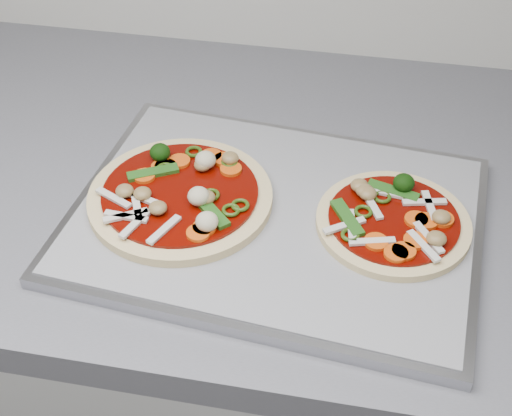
# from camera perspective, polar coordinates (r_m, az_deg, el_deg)

# --- Properties ---
(baking_tray) EXTENTS (0.47, 0.37, 0.01)m
(baking_tray) POSITION_cam_1_polar(r_m,az_deg,el_deg) (0.79, 1.56, -0.86)
(baking_tray) COLOR #95959B
(baking_tray) RESTS_ON countertop
(parchment) EXTENTS (0.45, 0.35, 0.00)m
(parchment) POSITION_cam_1_polar(r_m,az_deg,el_deg) (0.78, 1.57, -0.42)
(parchment) COLOR gray
(parchment) RESTS_ON baking_tray
(pizza_left) EXTENTS (0.21, 0.21, 0.03)m
(pizza_left) POSITION_cam_1_polar(r_m,az_deg,el_deg) (0.79, -6.00, 1.10)
(pizza_left) COLOR beige
(pizza_left) RESTS_ON parchment
(pizza_right) EXTENTS (0.21, 0.21, 0.03)m
(pizza_right) POSITION_cam_1_polar(r_m,az_deg,el_deg) (0.77, 10.98, -0.94)
(pizza_right) COLOR beige
(pizza_right) RESTS_ON parchment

